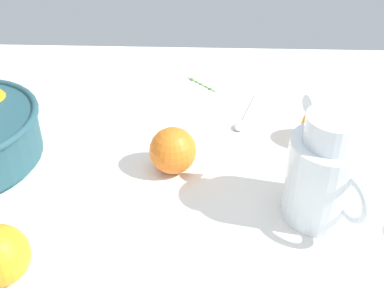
# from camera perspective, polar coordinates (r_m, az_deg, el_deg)

# --- Properties ---
(ground_plane) EXTENTS (1.40, 1.09, 0.03)m
(ground_plane) POSITION_cam_1_polar(r_m,az_deg,el_deg) (0.84, -1.63, -5.53)
(ground_plane) COLOR white
(juice_pitcher) EXTENTS (0.12, 0.16, 0.18)m
(juice_pitcher) POSITION_cam_1_polar(r_m,az_deg,el_deg) (0.76, 14.97, -3.83)
(juice_pitcher) COLOR white
(juice_pitcher) RESTS_ON ground_plane
(loose_orange_3) EXTENTS (0.07, 0.07, 0.07)m
(loose_orange_3) POSITION_cam_1_polar(r_m,az_deg,el_deg) (0.94, 14.50, 1.98)
(loose_orange_3) COLOR orange
(loose_orange_3) RESTS_ON ground_plane
(loose_orange_4) EXTENTS (0.08, 0.08, 0.08)m
(loose_orange_4) POSITION_cam_1_polar(r_m,az_deg,el_deg) (0.84, -2.20, -0.75)
(loose_orange_4) COLOR orange
(loose_orange_4) RESTS_ON ground_plane
(spoon) EXTENTS (0.06, 0.15, 0.01)m
(spoon) POSITION_cam_1_polar(r_m,az_deg,el_deg) (1.00, 5.95, 3.00)
(spoon) COLOR silver
(spoon) RESTS_ON ground_plane
(herb_sprig_0) EXTENTS (0.07, 0.07, 0.01)m
(herb_sprig_0) POSITION_cam_1_polar(r_m,az_deg,el_deg) (1.12, 1.02, 6.93)
(herb_sprig_0) COLOR #4E883D
(herb_sprig_0) RESTS_ON ground_plane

